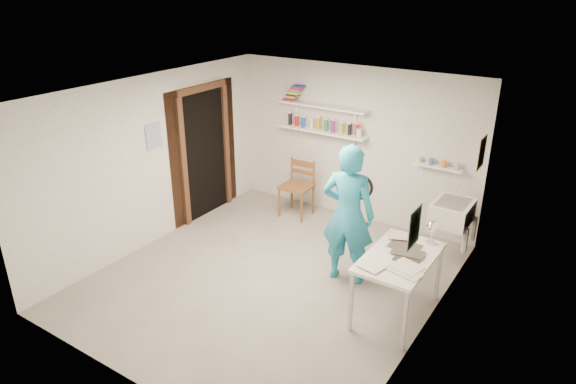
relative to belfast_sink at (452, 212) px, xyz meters
The scene contains 27 objects.
floor 2.54m from the belfast_sink, 135.83° to the right, with size 4.00×4.50×0.02m, color slate.
ceiling 2.98m from the belfast_sink, 135.83° to the right, with size 4.00×4.50×0.02m, color silver.
wall_back 1.90m from the belfast_sink, 162.26° to the left, with size 4.00×0.02×2.40m, color silver.
wall_front 4.36m from the belfast_sink, 113.84° to the right, with size 4.00×0.02×2.40m, color silver.
wall_left 4.16m from the belfast_sink, 155.67° to the right, with size 0.02×4.50×2.40m, color silver.
wall_right 1.79m from the belfast_sink, 81.30° to the right, with size 0.02×4.50×2.40m, color silver.
doorway_recess 3.81m from the belfast_sink, behind, with size 0.02×0.90×2.00m, color black.
corridor_box 4.51m from the belfast_sink, behind, with size 1.40×1.50×2.10m, color brown.
door_lintel 4.01m from the belfast_sink, behind, with size 0.06×1.05×0.10m, color brown.
door_jamb_near 3.91m from the belfast_sink, 162.82° to the right, with size 0.06×0.10×2.00m, color brown.
door_jamb_far 3.74m from the belfast_sink, behind, with size 0.06×0.10×2.00m, color brown.
shelf_lower 2.38m from the belfast_sink, 169.18° to the left, with size 1.50×0.22×0.03m, color white.
shelf_upper 2.52m from the belfast_sink, 169.18° to the left, with size 1.50×0.22×0.03m, color white.
ledge_shelf 0.75m from the belfast_sink, 130.40° to the left, with size 0.70×0.14×0.03m, color white.
poster_left 4.17m from the belfast_sink, 156.18° to the right, with size 0.01×0.28×0.36m, color #334C7F.
poster_right_a 0.89m from the belfast_sink, 22.79° to the left, with size 0.01×0.34×0.42m, color #995933.
poster_right_b 2.40m from the belfast_sink, 83.96° to the right, with size 0.01×0.30×0.38m, color #3F724C.
belfast_sink is the anchor object (origin of this frame).
man 1.54m from the belfast_sink, 127.97° to the right, with size 0.66×0.43×1.80m, color #279BC4.
wall_clock 1.42m from the belfast_sink, 132.38° to the right, with size 0.32×0.32×0.04m, color beige.
wooden_chair 2.48m from the belfast_sink, behind, with size 0.47×0.45×1.00m, color brown.
work_table 1.61m from the belfast_sink, 94.01° to the right, with size 0.69×1.15×0.77m, color white.
desk_lamp 1.15m from the belfast_sink, 85.91° to the right, with size 0.14×0.14×0.14m, color white.
spray_cans 2.41m from the belfast_sink, 169.18° to the left, with size 1.32×0.06×0.17m.
book_stack 3.05m from the belfast_sink, behind, with size 0.34×0.14×0.25m.
ledge_pots 0.78m from the belfast_sink, 130.40° to the left, with size 0.48×0.07×0.09m.
papers 1.58m from the belfast_sink, 94.01° to the right, with size 0.30×0.22×0.03m.
Camera 1 is at (3.29, -4.64, 3.60)m, focal length 32.00 mm.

